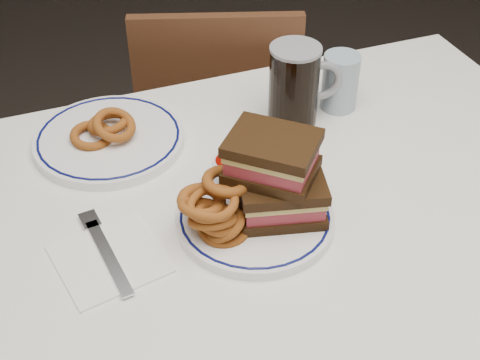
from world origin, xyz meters
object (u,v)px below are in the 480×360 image
object	(u,v)px
reuben_sandwich	(277,176)
main_plate	(255,218)
beer_mug	(296,85)
chair_far	(219,132)
far_plate	(109,139)

from	to	relation	value
reuben_sandwich	main_plate	bearing A→B (deg)	178.73
beer_mug	reuben_sandwich	bearing A→B (deg)	-120.35
reuben_sandwich	beer_mug	bearing A→B (deg)	59.65
main_plate	beer_mug	distance (m)	0.29
chair_far	beer_mug	xyz separation A→B (m)	(0.01, -0.42, 0.38)
main_plate	beer_mug	size ratio (longest dim) A/B	1.60
beer_mug	far_plate	distance (m)	0.35
beer_mug	main_plate	bearing A→B (deg)	-126.25
main_plate	far_plate	bearing A→B (deg)	120.62
chair_far	beer_mug	bearing A→B (deg)	-89.01
chair_far	reuben_sandwich	size ratio (longest dim) A/B	4.99
main_plate	reuben_sandwich	distance (m)	0.08
reuben_sandwich	beer_mug	xyz separation A→B (m)	(0.14, 0.23, -0.00)
chair_far	reuben_sandwich	world-z (taller)	reuben_sandwich
far_plate	reuben_sandwich	bearing A→B (deg)	-54.61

